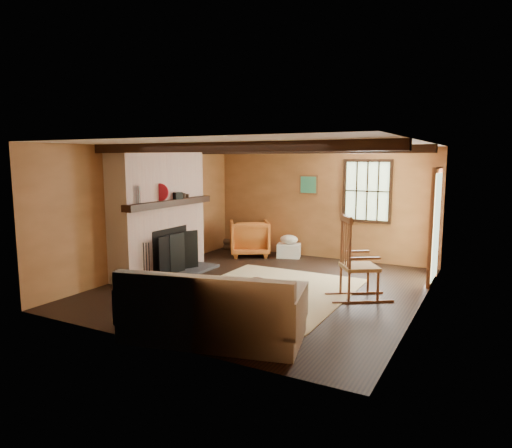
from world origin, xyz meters
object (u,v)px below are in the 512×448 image
Objects in this scene: rocking_chair at (356,264)px; laundry_basket at (289,251)px; armchair at (249,238)px; fireplace at (160,215)px; sofa at (213,315)px.

rocking_chair is 2.64× the size of laundry_basket.
rocking_chair is 3.16m from laundry_basket.
fireplace is at bearing 38.12° from armchair.
sofa is at bearing 80.76° from armchair.
fireplace reaches higher than armchair.
fireplace is 4.80× the size of laundry_basket.
armchair is (-0.88, -0.22, 0.25)m from laundry_basket.
fireplace reaches higher than laundry_basket.
laundry_basket is at bearing 9.94° from rocking_chair.
laundry_basket is at bearing 160.98° from armchair.
armchair reaches higher than laundry_basket.
armchair is at bearing -165.92° from laundry_basket.
fireplace is at bearing -124.09° from laundry_basket.
rocking_chair reaches higher than sofa.
sofa is 4.91m from armchair.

